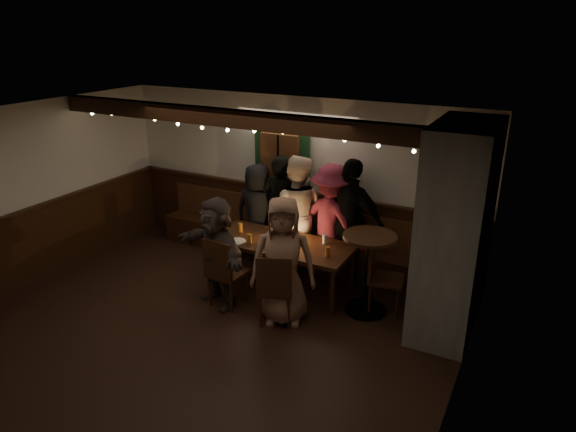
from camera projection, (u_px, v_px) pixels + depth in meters
The scene contains 13 objects.
room at pixel (330, 227), 6.81m from camera, with size 6.02×5.01×2.62m.
dining_table at pixel (281, 246), 7.24m from camera, with size 2.04×0.87×0.88m.
chair_near_left at pixel (223, 269), 6.80m from camera, with size 0.48×0.48×1.00m.
chair_near_right at pixel (275, 286), 6.39m from camera, with size 0.57×0.57×0.98m.
chair_end at pixel (380, 272), 6.76m from camera, with size 0.51×0.51×0.97m.
high_top at pixel (368, 264), 6.64m from camera, with size 0.69×0.69×1.10m.
person_a at pixel (258, 212), 8.21m from camera, with size 0.77×0.50×1.57m, color black.
person_b at pixel (281, 210), 8.00m from camera, with size 0.64×0.42×1.76m, color black.
person_c at pixel (296, 214), 7.78m from camera, with size 0.88×0.69×1.81m, color beige.
person_d at pixel (332, 222), 7.55m from camera, with size 1.13×0.65×1.75m, color maroon.
person_e at pixel (351, 222), 7.37m from camera, with size 1.09×0.46×1.87m, color black.
person_f at pixel (217, 252), 6.81m from camera, with size 1.42×0.45×1.53m, color #403331.
person_g at pixel (283, 261), 6.39m from camera, with size 0.82×0.53×1.68m, color #956B55.
Camera 1 is at (3.50, -4.42, 3.64)m, focal length 32.00 mm.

